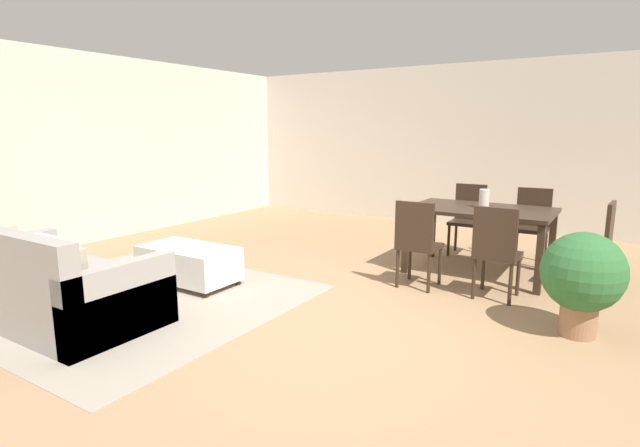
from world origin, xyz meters
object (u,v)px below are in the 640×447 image
Objects in this scene: ottoman_table at (189,262)px; dining_table at (480,216)px; dining_chair_far_left at (468,215)px; dining_chair_near_right at (496,248)px; vase_centerpiece at (484,199)px; dining_chair_far_right at (532,221)px; dining_chair_head_east at (597,241)px; couch at (51,287)px; dining_chair_near_left at (417,239)px; potted_plant at (583,276)px.

dining_table reaches higher than ottoman_table.
dining_chair_near_right is at bearing -66.02° from dining_chair_far_left.
vase_centerpiece is at bearing -64.34° from dining_chair_far_left.
dining_chair_far_right is 1.00× the size of dining_chair_head_east.
ottoman_table is at bearing 80.19° from couch.
dining_chair_far_left is at bearing 53.68° from ottoman_table.
dining_chair_near_right and dining_chair_head_east have the same top height.
dining_chair_far_left is at bearing 115.66° from vase_centerpiece.
dining_chair_head_east is (0.79, 0.86, 0.00)m from dining_chair_near_right.
dining_chair_near_right reaches higher than ottoman_table.
couch is 4.04m from dining_chair_near_right.
dining_chair_far_left and dining_chair_far_right have the same top height.
dining_chair_far_right reaches higher than ottoman_table.
vase_centerpiece is at bearing -179.88° from dining_chair_head_east.
dining_chair_near_right is 1.00× the size of dining_chair_far_left.
dining_chair_far_right is at bearing 64.63° from dining_chair_near_left.
dining_chair_head_east is at bearing 41.28° from couch.
vase_centerpiece is at bearing -116.21° from dining_chair_far_right.
dining_chair_near_left and dining_chair_far_right have the same top height.
potted_plant is at bearing -33.00° from dining_chair_near_right.
dining_chair_near_right is 1.09× the size of potted_plant.
ottoman_table is 5.03× the size of vase_centerpiece.
dining_chair_far_right is 2.28m from potted_plant.
potted_plant is at bearing -15.87° from dining_chair_near_left.
couch is at bearing -152.00° from potted_plant.
potted_plant is at bearing 28.00° from couch.
couch is at bearing -119.12° from dining_chair_far_left.
dining_table is 1.67× the size of dining_chair_far_left.
potted_plant is at bearing 11.15° from ottoman_table.
dining_chair_head_east is at bearing 29.55° from ottoman_table.
dining_chair_far_left is at bearing 113.72° from dining_table.
dining_chair_far_left is at bearing 60.88° from couch.
dining_chair_near_left is (2.11, 1.16, 0.29)m from ottoman_table.
dining_chair_far_left is 2.66m from potted_plant.
dining_chair_far_right is at bearing 63.79° from vase_centerpiece.
dining_chair_near_left is at bearing 46.99° from couch.
dining_table is 1.67× the size of dining_chair_far_right.
dining_chair_near_left is at bearing -175.25° from dining_chair_near_right.
dining_chair_far_left is 4.37× the size of vase_centerpiece.
dining_chair_far_right is (0.42, 0.82, -0.15)m from dining_table.
dining_chair_near_right is at bearing 4.75° from dining_chair_near_left.
dining_chair_head_east is (1.57, 0.92, 0.00)m from dining_chair_near_left.
dining_chair_far_left reaches higher than couch.
dining_chair_near_right is at bearing -132.82° from dining_chair_head_east.
vase_centerpiece is at bearing 51.15° from couch.
dining_table is at bearing 130.76° from potted_plant.
dining_chair_near_right is 1.00× the size of dining_chair_far_right.
dining_table is at bearing 66.03° from dining_chair_near_left.
dining_chair_near_left is (2.34, 2.51, 0.23)m from couch.
dining_chair_near_right is (2.88, 1.23, 0.29)m from ottoman_table.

